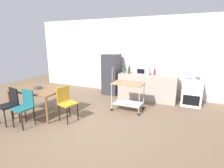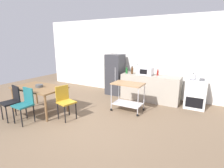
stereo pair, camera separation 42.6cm
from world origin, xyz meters
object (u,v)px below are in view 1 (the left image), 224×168
at_px(bottle_wine, 124,70).
at_px(bottle_soy_sauce, 134,69).
at_px(bottle_sparkling_water, 129,70).
at_px(kettle, 190,75).
at_px(kitchen_cart, 128,92).
at_px(chair_mustard, 66,101).
at_px(refrigerator, 111,74).
at_px(bottle_sesame_oil, 155,72).
at_px(dining_table, 38,91).
at_px(fruit_bowl, 37,87).
at_px(chair_teal, 25,105).
at_px(chair_black, 10,103).
at_px(stove_oven, 192,92).
at_px(microwave, 143,71).

distance_m(bottle_wine, bottle_soy_sauce, 0.38).
bearing_deg(bottle_sparkling_water, kettle, -0.32).
bearing_deg(kitchen_cart, chair_mustard, -133.35).
distance_m(refrigerator, kettle, 2.80).
distance_m(bottle_wine, bottle_sesame_oil, 1.10).
relative_size(dining_table, fruit_bowl, 7.12).
xyz_separation_m(bottle_soy_sauce, bottle_sesame_oil, (0.74, -0.01, -0.04)).
height_order(dining_table, kettle, kettle).
distance_m(dining_table, bottle_sesame_oil, 3.80).
xyz_separation_m(kitchen_cart, kettle, (1.62, 1.18, 0.43)).
bearing_deg(chair_teal, fruit_bowl, 111.91).
bearing_deg(fruit_bowl, bottle_soy_sauce, 53.52).
bearing_deg(kettle, bottle_sesame_oil, 173.01).
distance_m(chair_teal, bottle_sesame_oil, 4.14).
relative_size(kitchen_cart, bottle_sesame_oil, 3.88).
height_order(chair_mustard, chair_black, same).
bearing_deg(chair_mustard, kettle, -34.99).
relative_size(bottle_sparkling_water, bottle_sesame_oil, 1.20).
relative_size(dining_table, bottle_sesame_oil, 6.39).
bearing_deg(kettle, bottle_wine, -179.83).
bearing_deg(chair_mustard, chair_black, 133.89).
bearing_deg(dining_table, kitchen_cart, 30.56).
distance_m(fruit_bowl, kettle, 4.57).
height_order(stove_oven, fruit_bowl, stove_oven).
bearing_deg(bottle_soy_sauce, chair_mustard, -110.69).
bearing_deg(bottle_sparkling_water, dining_table, -126.30).
bearing_deg(stove_oven, bottle_soy_sauce, 178.61).
height_order(kitchen_cart, bottle_wine, bottle_wine).
relative_size(bottle_soy_sauce, microwave, 0.72).
height_order(dining_table, bottle_wine, bottle_wine).
relative_size(chair_mustard, bottle_soy_sauce, 2.67).
bearing_deg(fruit_bowl, stove_oven, 33.47).
xyz_separation_m(bottle_soy_sauce, microwave, (0.36, -0.08, -0.01)).
xyz_separation_m(chair_mustard, kitchen_cart, (1.24, 1.31, 0.05)).
xyz_separation_m(bottle_wine, kettle, (2.20, 0.01, 0.00)).
distance_m(stove_oven, kettle, 0.57).
relative_size(dining_table, bottle_wine, 6.12).
distance_m(chair_teal, kitchen_cart, 2.78).
xyz_separation_m(dining_table, kitchen_cart, (2.22, 1.31, -0.10)).
distance_m(bottle_sparkling_water, bottle_soy_sauce, 0.20).
xyz_separation_m(chair_black, bottle_sesame_oil, (2.94, 3.32, 0.48)).
relative_size(dining_table, kitchen_cart, 1.65).
bearing_deg(chair_black, dining_table, 82.86).
distance_m(refrigerator, bottle_soy_sauce, 0.96).
bearing_deg(bottle_wine, chair_black, -120.28).
xyz_separation_m(bottle_wine, fruit_bowl, (-1.61, -2.49, -0.21)).
bearing_deg(dining_table, chair_teal, -69.07).
bearing_deg(refrigerator, chair_mustard, -91.52).
bearing_deg(chair_teal, bottle_sparkling_water, 65.70).
height_order(bottle_sesame_oil, fruit_bowl, bottle_sesame_oil).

